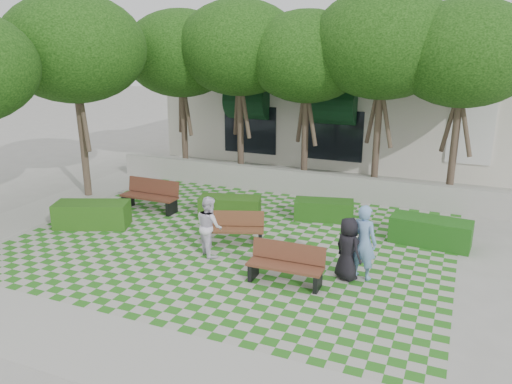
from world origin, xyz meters
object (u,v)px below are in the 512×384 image
at_px(person_white, 209,226).
at_px(bench_west, 150,196).
at_px(bench_east, 286,265).
at_px(person_blue, 363,242).
at_px(bench_mid, 234,229).
at_px(hedge_midleft, 230,207).
at_px(person_dark, 348,249).
at_px(hedge_east, 430,232).
at_px(hedge_midright, 324,210).
at_px(hedge_west, 92,215).

bearing_deg(person_white, bench_west, 4.57).
relative_size(bench_east, person_blue, 0.98).
xyz_separation_m(bench_east, bench_mid, (-2.20, 1.74, -0.02)).
height_order(hedge_midleft, person_dark, person_dark).
relative_size(hedge_midleft, person_blue, 1.06).
xyz_separation_m(bench_mid, hedge_east, (5.15, 2.09, -0.05)).
xyz_separation_m(bench_east, hedge_east, (2.95, 3.83, -0.08)).
height_order(hedge_midright, person_blue, person_blue).
distance_m(bench_west, person_dark, 7.76).
bearing_deg(bench_mid, bench_east, -58.65).
bearing_deg(hedge_west, person_dark, -3.20).
distance_m(bench_east, person_white, 2.59).
bearing_deg(bench_east, person_blue, 30.14).
bearing_deg(hedge_east, bench_mid, -157.89).
relative_size(hedge_west, person_dark, 1.43).
relative_size(bench_west, person_dark, 1.30).
xyz_separation_m(bench_west, person_white, (3.61, -2.51, 0.30)).
xyz_separation_m(bench_mid, hedge_midright, (1.83, 2.92, -0.11)).
relative_size(hedge_midright, person_white, 1.15).
bearing_deg(person_blue, hedge_midleft, -12.72).
xyz_separation_m(hedge_midleft, person_blue, (4.88, -2.72, 0.58)).
relative_size(bench_west, person_white, 1.24).
xyz_separation_m(hedge_east, person_dark, (-1.67, -3.05, 0.40)).
distance_m(hedge_east, hedge_midleft, 6.22).
distance_m(hedge_midleft, person_blue, 5.61).
relative_size(hedge_midleft, person_white, 1.21).
bearing_deg(hedge_east, person_white, -150.49).
relative_size(bench_east, hedge_east, 0.84).
height_order(hedge_midright, person_white, person_white).
relative_size(bench_east, bench_mid, 1.00).
xyz_separation_m(hedge_midright, hedge_midleft, (-2.90, -0.96, 0.02)).
bearing_deg(person_dark, hedge_west, 30.34).
bearing_deg(person_white, hedge_east, -111.18).
bearing_deg(bench_west, hedge_midleft, 9.58).
relative_size(person_dark, person_white, 0.96).
relative_size(hedge_midright, person_blue, 1.00).
distance_m(person_blue, person_white, 4.06).
bearing_deg(bench_west, person_dark, -17.74).
distance_m(bench_mid, person_dark, 3.63).
bearing_deg(person_blue, person_dark, 48.33).
xyz_separation_m(hedge_midleft, person_white, (0.82, -2.92, 0.47)).
height_order(bench_mid, hedge_east, bench_mid).
bearing_deg(person_white, bench_mid, -65.12).
relative_size(bench_mid, hedge_east, 0.83).
relative_size(bench_mid, person_dark, 1.16).
xyz_separation_m(bench_east, hedge_midright, (-0.38, 4.66, -0.13)).
bearing_deg(bench_west, hedge_east, 4.57).
xyz_separation_m(bench_east, hedge_midleft, (-3.27, 3.70, -0.11)).
relative_size(bench_east, bench_west, 0.90).
height_order(hedge_east, person_dark, person_dark).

